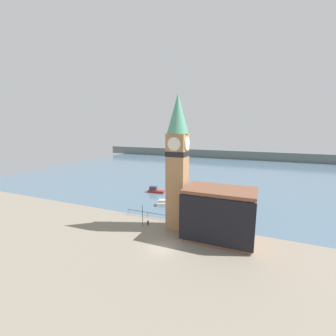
{
  "coord_description": "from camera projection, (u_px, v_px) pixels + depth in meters",
  "views": [
    {
      "loc": [
        13.5,
        -29.34,
        18.68
      ],
      "look_at": [
        -1.44,
        6.05,
        11.76
      ],
      "focal_mm": 24.0,
      "sensor_mm": 36.0,
      "label": 1
    }
  ],
  "objects": [
    {
      "name": "ground_plane",
      "position": [
        161.0,
        249.0,
        35.09
      ],
      "size": [
        160.0,
        160.0,
        0.0
      ],
      "primitive_type": "plane",
      "color": "gray"
    },
    {
      "name": "boat_far",
      "position": [
        155.0,
        190.0,
        65.53
      ],
      "size": [
        4.95,
        2.42,
        1.81
      ],
      "rotation": [
        0.0,
        0.0,
        0.13
      ],
      "color": "maroon",
      "rests_on": "water"
    },
    {
      "name": "boat_near",
      "position": [
        166.0,
        203.0,
        54.44
      ],
      "size": [
        5.26,
        3.6,
        1.48
      ],
      "rotation": [
        0.0,
        0.0,
        0.33
      ],
      "color": "silver",
      "rests_on": "water"
    },
    {
      "name": "pier_railing",
      "position": [
        147.0,
        213.0,
        47.39
      ],
      "size": [
        9.77,
        0.08,
        1.09
      ],
      "color": "#333338",
      "rests_on": "ground_plane"
    },
    {
      "name": "lamp_post",
      "position": [
        142.0,
        212.0,
        42.45
      ],
      "size": [
        0.32,
        0.32,
        4.39
      ],
      "color": "#2D2D33",
      "rests_on": "ground_plane"
    },
    {
      "name": "clock_tower",
      "position": [
        178.0,
        160.0,
        40.25
      ],
      "size": [
        3.82,
        3.82,
        24.5
      ],
      "color": "#9E754C",
      "rests_on": "ground_plane"
    },
    {
      "name": "mooring_bollard_near",
      "position": [
        148.0,
        222.0,
        43.81
      ],
      "size": [
        0.37,
        0.37,
        0.82
      ],
      "color": "#2D2D33",
      "rests_on": "ground_plane"
    },
    {
      "name": "far_shoreline",
      "position": [
        238.0,
        155.0,
        134.96
      ],
      "size": [
        180.0,
        3.0,
        5.0
      ],
      "color": "slate",
      "rests_on": "water"
    },
    {
      "name": "water",
      "position": [
        228.0,
        171.0,
        99.13
      ],
      "size": [
        160.0,
        120.0,
        0.0
      ],
      "color": "slate",
      "rests_on": "ground_plane"
    },
    {
      "name": "pier_building",
      "position": [
        219.0,
        214.0,
        37.61
      ],
      "size": [
        11.66,
        7.26,
        8.79
      ],
      "color": "#935B42",
      "rests_on": "ground_plane"
    }
  ]
}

